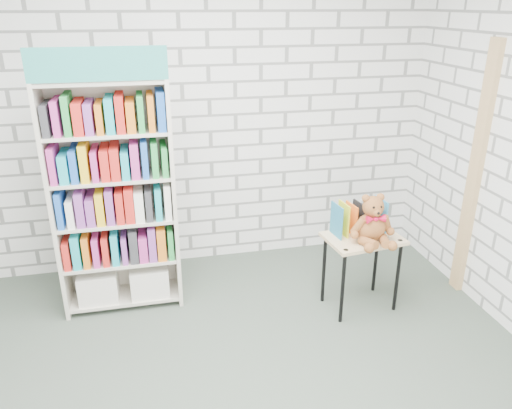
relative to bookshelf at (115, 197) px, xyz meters
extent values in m
plane|color=#404B40|center=(0.61, -1.36, -0.94)|extent=(4.50, 4.50, 0.00)
cube|color=silver|center=(0.61, 0.64, 0.46)|extent=(4.50, 0.02, 2.80)
cube|color=beige|center=(-0.45, -0.01, -0.02)|extent=(0.03, 0.36, 1.84)
cube|color=beige|center=(0.45, -0.01, -0.02)|extent=(0.03, 0.36, 1.84)
cube|color=beige|center=(0.00, 0.16, -0.02)|extent=(0.92, 0.02, 1.84)
cube|color=teal|center=(0.00, -0.18, 1.01)|extent=(0.92, 0.02, 0.23)
cube|color=beige|center=(0.00, -0.01, -0.88)|extent=(0.86, 0.34, 0.03)
cube|color=beige|center=(0.00, -0.01, -0.53)|extent=(0.86, 0.34, 0.03)
cube|color=beige|center=(0.00, -0.01, -0.19)|extent=(0.86, 0.34, 0.03)
cube|color=beige|center=(0.00, -0.01, 0.16)|extent=(0.86, 0.34, 0.03)
cube|color=beige|center=(0.00, -0.01, 0.51)|extent=(0.86, 0.34, 0.03)
cube|color=beige|center=(0.00, -0.01, 0.88)|extent=(0.86, 0.34, 0.03)
cube|color=silver|center=(-0.20, -0.01, -0.75)|extent=(0.31, 0.30, 0.25)
cube|color=silver|center=(0.20, -0.01, -0.75)|extent=(0.31, 0.30, 0.25)
cube|color=#BF338C|center=(0.00, -0.02, -0.40)|extent=(0.86, 0.30, 0.25)
cube|color=#19A5B2|center=(0.00, -0.02, -0.05)|extent=(0.86, 0.30, 0.25)
cube|color=white|center=(0.00, -0.02, 0.30)|extent=(0.86, 0.30, 0.25)
cube|color=purple|center=(0.00, -0.02, 0.65)|extent=(0.86, 0.30, 0.25)
cube|color=tan|center=(1.87, -0.48, -0.33)|extent=(0.63, 0.47, 0.03)
cylinder|color=black|center=(1.65, -0.67, -0.64)|extent=(0.03, 0.03, 0.60)
cylinder|color=black|center=(1.61, -0.36, -0.64)|extent=(0.03, 0.03, 0.60)
cylinder|color=black|center=(2.14, -0.61, -0.64)|extent=(0.03, 0.03, 0.60)
cylinder|color=black|center=(2.10, -0.30, -0.64)|extent=(0.03, 0.03, 0.60)
cylinder|color=black|center=(1.66, -0.66, -0.32)|extent=(0.04, 0.04, 0.01)
cylinder|color=black|center=(2.13, -0.60, -0.32)|extent=(0.04, 0.04, 0.01)
cube|color=#206B8D|center=(1.67, -0.41, -0.19)|extent=(0.03, 0.18, 0.24)
cube|color=yellow|center=(1.73, -0.40, -0.19)|extent=(0.03, 0.18, 0.24)
cube|color=orange|center=(1.80, -0.40, -0.19)|extent=(0.03, 0.18, 0.24)
cube|color=black|center=(1.86, -0.39, -0.19)|extent=(0.03, 0.18, 0.24)
cube|color=silver|center=(1.93, -0.38, -0.19)|extent=(0.03, 0.18, 0.24)
cube|color=#F7522B|center=(1.99, -0.37, -0.19)|extent=(0.03, 0.18, 0.24)
cube|color=teal|center=(2.06, -0.36, -0.19)|extent=(0.03, 0.18, 0.24)
ellipsoid|color=brown|center=(1.90, -0.55, -0.20)|extent=(0.23, 0.19, 0.23)
sphere|color=brown|center=(1.90, -0.56, -0.03)|extent=(0.16, 0.16, 0.16)
sphere|color=brown|center=(1.84, -0.54, 0.04)|extent=(0.06, 0.06, 0.06)
sphere|color=brown|center=(1.96, -0.54, 0.04)|extent=(0.06, 0.06, 0.06)
sphere|color=brown|center=(1.89, -0.62, -0.05)|extent=(0.06, 0.06, 0.06)
sphere|color=black|center=(1.87, -0.62, -0.01)|extent=(0.02, 0.02, 0.02)
sphere|color=black|center=(1.92, -0.62, -0.01)|extent=(0.02, 0.02, 0.02)
sphere|color=black|center=(1.89, -0.65, -0.05)|extent=(0.02, 0.02, 0.02)
cylinder|color=brown|center=(1.78, -0.57, -0.17)|extent=(0.11, 0.09, 0.16)
cylinder|color=brown|center=(2.01, -0.57, -0.17)|extent=(0.11, 0.09, 0.16)
sphere|color=brown|center=(1.75, -0.59, -0.23)|extent=(0.06, 0.06, 0.06)
sphere|color=brown|center=(2.04, -0.59, -0.23)|extent=(0.06, 0.06, 0.06)
cylinder|color=brown|center=(1.83, -0.66, -0.27)|extent=(0.12, 0.18, 0.09)
cylinder|color=brown|center=(1.96, -0.66, -0.27)|extent=(0.12, 0.18, 0.09)
sphere|color=brown|center=(1.80, -0.74, -0.28)|extent=(0.08, 0.08, 0.08)
sphere|color=brown|center=(1.99, -0.74, -0.28)|extent=(0.08, 0.08, 0.08)
cone|color=red|center=(1.86, -0.62, -0.10)|extent=(0.07, 0.06, 0.06)
cone|color=red|center=(1.93, -0.62, -0.10)|extent=(0.07, 0.06, 0.06)
sphere|color=red|center=(1.89, -0.62, -0.10)|extent=(0.03, 0.03, 0.03)
cube|color=tan|center=(2.83, -0.41, 0.11)|extent=(0.05, 0.12, 2.10)
camera|label=1|loc=(0.28, -3.74, 1.40)|focal=35.00mm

